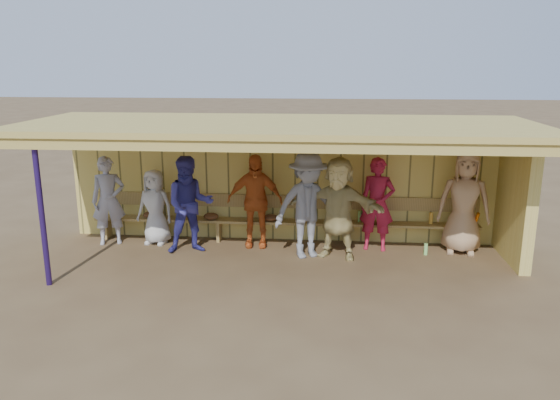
% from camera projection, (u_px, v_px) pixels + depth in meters
% --- Properties ---
extents(ground, '(90.00, 90.00, 0.00)m').
position_uv_depth(ground, '(278.00, 261.00, 9.88)').
color(ground, brown).
rests_on(ground, ground).
extents(player_a, '(0.74, 0.61, 1.74)m').
position_uv_depth(player_a, '(109.00, 201.00, 10.64)').
color(player_a, '#9A99A1').
rests_on(player_a, ground).
extents(player_b, '(0.80, 0.59, 1.49)m').
position_uv_depth(player_b, '(155.00, 207.00, 10.67)').
color(player_b, silver).
rests_on(player_b, ground).
extents(player_c, '(1.06, 0.93, 1.83)m').
position_uv_depth(player_c, '(190.00, 205.00, 10.15)').
color(player_c, '#35348F').
rests_on(player_c, ground).
extents(player_d, '(1.08, 0.49, 1.81)m').
position_uv_depth(player_d, '(255.00, 201.00, 10.48)').
color(player_d, '#D45E22').
rests_on(player_d, ground).
extents(player_e, '(1.44, 1.16, 1.95)m').
position_uv_depth(player_e, '(308.00, 205.00, 9.88)').
color(player_e, gray).
rests_on(player_e, ground).
extents(player_f, '(1.82, 0.99, 1.87)m').
position_uv_depth(player_f, '(338.00, 208.00, 9.86)').
color(player_f, '#CFBC74').
rests_on(player_f, ground).
extents(player_g, '(0.70, 0.51, 1.78)m').
position_uv_depth(player_g, '(377.00, 204.00, 10.29)').
color(player_g, '#AA1B37').
rests_on(player_g, ground).
extents(player_h, '(1.04, 0.77, 1.94)m').
position_uv_depth(player_h, '(464.00, 202.00, 10.11)').
color(player_h, tan).
rests_on(player_h, ground).
extents(dugout_structure, '(8.80, 3.20, 2.50)m').
position_uv_depth(dugout_structure, '(302.00, 162.00, 10.09)').
color(dugout_structure, '#DEC65E').
rests_on(dugout_structure, ground).
extents(bench, '(7.60, 0.34, 0.93)m').
position_uv_depth(bench, '(283.00, 216.00, 10.83)').
color(bench, '#AC8D4A').
rests_on(bench, ground).
extents(dugout_equipment, '(6.51, 0.62, 0.80)m').
position_uv_depth(dugout_equipment, '(255.00, 219.00, 10.76)').
color(dugout_equipment, orange).
rests_on(dugout_equipment, ground).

